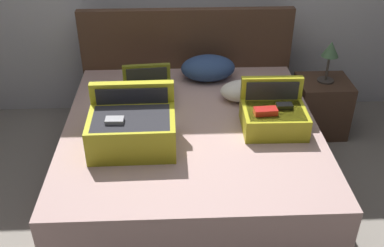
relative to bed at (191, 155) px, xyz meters
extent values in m
plane|color=gray|center=(0.00, -0.40, -0.27)|extent=(12.00, 12.00, 0.00)
cube|color=#BC9993|center=(0.00, 0.00, 0.00)|extent=(1.81, 1.89, 0.53)
cube|color=#4C3323|center=(0.00, 0.98, 0.27)|extent=(1.85, 0.08, 1.06)
cube|color=gold|center=(-0.39, -0.27, 0.38)|extent=(0.57, 0.38, 0.24)
cube|color=#28282D|center=(-0.39, -0.27, 0.42)|extent=(0.50, 0.34, 0.17)
cube|color=#99999E|center=(-0.49, -0.32, 0.51)|extent=(0.12, 0.08, 0.03)
cube|color=gold|center=(-0.40, -0.06, 0.45)|extent=(0.56, 0.06, 0.38)
cube|color=#28282D|center=(-0.40, -0.09, 0.45)|extent=(0.48, 0.02, 0.32)
cube|color=gold|center=(0.57, -0.10, 0.35)|extent=(0.44, 0.33, 0.16)
cube|color=#28282D|center=(0.57, -0.10, 0.37)|extent=(0.39, 0.29, 0.11)
cube|color=#B21E19|center=(0.50, -0.14, 0.45)|extent=(0.16, 0.09, 0.05)
cube|color=black|center=(0.64, -0.07, 0.44)|extent=(0.11, 0.06, 0.04)
cube|color=gold|center=(0.58, 0.09, 0.43)|extent=(0.44, 0.06, 0.32)
cube|color=#28282D|center=(0.58, 0.06, 0.43)|extent=(0.37, 0.02, 0.27)
cube|color=olive|center=(-0.32, 0.32, 0.34)|extent=(0.39, 0.29, 0.14)
cube|color=#28282D|center=(-0.32, 0.32, 0.36)|extent=(0.34, 0.26, 0.10)
cube|color=black|center=(-0.38, 0.28, 0.43)|extent=(0.11, 0.09, 0.05)
cube|color=olive|center=(-0.33, 0.47, 0.40)|extent=(0.37, 0.07, 0.26)
cube|color=#28282D|center=(-0.33, 0.44, 0.40)|extent=(0.31, 0.04, 0.22)
ellipsoid|color=white|center=(0.44, 0.35, 0.34)|extent=(0.41, 0.27, 0.16)
ellipsoid|color=navy|center=(0.17, 0.72, 0.37)|extent=(0.48, 0.35, 0.21)
cube|color=#4C3323|center=(1.19, 0.69, -0.01)|extent=(0.44, 0.40, 0.50)
cylinder|color=#3F3833|center=(1.19, 0.69, 0.25)|extent=(0.14, 0.14, 0.01)
cylinder|color=#4C443D|center=(1.19, 0.69, 0.36)|extent=(0.02, 0.02, 0.22)
cone|color=#4C724C|center=(1.19, 0.69, 0.54)|extent=(0.14, 0.14, 0.13)
camera|label=1|loc=(-0.11, -2.72, 1.99)|focal=41.99mm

